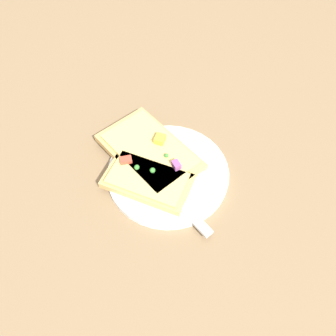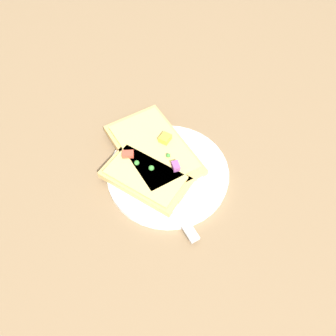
# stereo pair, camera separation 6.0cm
# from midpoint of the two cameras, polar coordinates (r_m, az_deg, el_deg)

# --- Properties ---
(ground_plane) EXTENTS (4.00, 4.00, 0.00)m
(ground_plane) POSITION_cam_midpoint_polar(r_m,az_deg,el_deg) (0.62, -2.77, -1.37)
(ground_plane) COLOR #7F6647
(plate) EXTENTS (0.23, 0.23, 0.01)m
(plate) POSITION_cam_midpoint_polar(r_m,az_deg,el_deg) (0.61, -2.79, -1.06)
(plate) COLOR white
(plate) RESTS_ON ground
(fork) EXTENTS (0.13, 0.18, 0.01)m
(fork) POSITION_cam_midpoint_polar(r_m,az_deg,el_deg) (0.62, -0.52, 1.77)
(fork) COLOR silver
(fork) RESTS_ON plate
(knife) EXTENTS (0.13, 0.20, 0.01)m
(knife) POSITION_cam_midpoint_polar(r_m,az_deg,el_deg) (0.57, -2.01, -5.27)
(knife) COLOR silver
(knife) RESTS_ON plate
(pizza_slice_main) EXTENTS (0.20, 0.23, 0.03)m
(pizza_slice_main) POSITION_cam_midpoint_polar(r_m,az_deg,el_deg) (0.62, -5.96, 2.74)
(pizza_slice_main) COLOR tan
(pizza_slice_main) RESTS_ON plate
(pizza_slice_corner) EXTENTS (0.17, 0.15, 0.03)m
(pizza_slice_corner) POSITION_cam_midpoint_polar(r_m,az_deg,el_deg) (0.59, -6.53, -2.33)
(pizza_slice_corner) COLOR tan
(pizza_slice_corner) RESTS_ON plate
(crumb_scatter) EXTENTS (0.03, 0.04, 0.01)m
(crumb_scatter) POSITION_cam_midpoint_polar(r_m,az_deg,el_deg) (0.60, -1.24, -0.87)
(crumb_scatter) COLOR tan
(crumb_scatter) RESTS_ON plate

